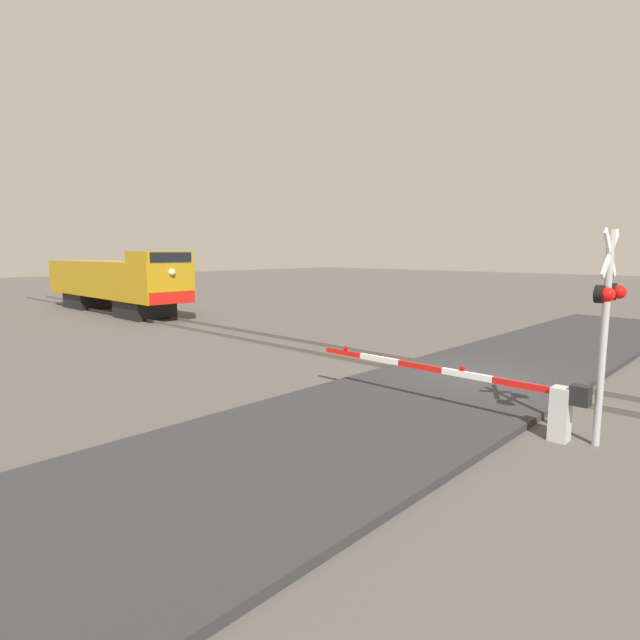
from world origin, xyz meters
The scene contains 7 objects.
ground_plane centered at (0.00, 0.00, 0.00)m, with size 160.00×160.00×0.00m, color #514C47.
rail_track_left centered at (-0.72, 0.00, 0.07)m, with size 0.08×80.00×0.15m, color #59544C.
rail_track_right centered at (0.72, 0.00, 0.07)m, with size 0.08×80.00×0.15m, color #59544C.
road_surface centered at (0.00, 0.00, 0.08)m, with size 36.00×5.47×0.16m, color #2D2D30.
locomotive centered at (0.00, 24.65, 1.97)m, with size 2.86×14.60×3.89m.
crossing_signal centered at (-3.24, -4.08, 2.68)m, with size 1.18×0.33×4.28m.
crossing_gate centered at (-3.49, -2.36, 0.78)m, with size 0.36×7.00×1.23m.
Camera 1 is at (-13.98, -6.66, 3.84)m, focal length 28.01 mm.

